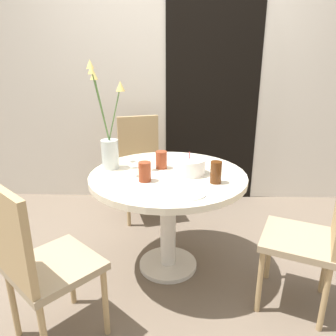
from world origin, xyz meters
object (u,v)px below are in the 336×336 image
Objects in this scene: birthday_cake at (189,166)px; drink_glass_2 at (216,172)px; side_plate at (190,194)px; drink_glass_0 at (145,172)px; chair_far_back at (37,259)px; drink_glass_1 at (161,160)px; chair_near_front at (141,161)px; chair_right_flank at (316,230)px; flower_vase at (108,139)px.

birthday_cake is 1.56× the size of drink_glass_2.
birthday_cake reaches higher than side_plate.
drink_glass_0 is at bearing 177.72° from drink_glass_2.
drink_glass_0 is at bearing 143.70° from side_plate.
side_plate is (0.74, 0.35, 0.20)m from chair_far_back.
drink_glass_1 is at bearing 150.91° from birthday_cake.
side_plate is 1.41× the size of drink_glass_0.
drink_glass_1 is (0.09, 0.24, -0.00)m from drink_glass_0.
birthday_cake is 0.34m from side_plate.
chair_near_front is 1.66m from chair_right_flank.
chair_near_front is at bearing 108.73° from side_plate.
chair_near_front is at bearing -114.49° from chair_right_flank.
side_plate is at bearing -36.30° from drink_glass_0.
side_plate is 0.25m from drink_glass_2.
flower_vase is 5.81× the size of drink_glass_0.
chair_right_flank is 1.03m from drink_glass_0.
side_plate is (-0.70, 0.03, 0.20)m from chair_right_flank.
chair_far_back and chair_right_flank have the same top height.
side_plate is 1.28× the size of drink_glass_2.
side_plate is at bearing -90.50° from birthday_cake.
drink_glass_1 is at bearing 69.88° from drink_glass_0.
chair_near_front is 1.29× the size of flower_vase.
flower_vase reaches higher than chair_near_front.
chair_near_front is 0.87m from flower_vase.
chair_far_back is 1.48m from chair_right_flank.
chair_right_flank is 4.35× the size of birthday_cake.
flower_vase is at bearing 159.93° from drink_glass_2.
chair_right_flank is 0.73m from side_plate.
chair_right_flank is 6.81× the size of drink_glass_2.
chair_far_back is 4.35× the size of birthday_cake.
drink_glass_0 is (0.47, 0.55, 0.25)m from chair_far_back.
drink_glass_0 is (-0.98, 0.23, 0.25)m from chair_right_flank.
flower_vase is at bearing 170.06° from birthday_cake.
flower_vase is 0.38m from drink_glass_1.
chair_far_back is 6.81× the size of drink_glass_2.
chair_right_flank is at bearing -125.90° from chair_far_back.
drink_glass_1 is (0.35, 0.01, -0.14)m from flower_vase.
side_plate is 1.44× the size of drink_glass_1.
chair_near_front is 1.59m from chair_far_back.
birthday_cake is 0.30× the size of flower_vase.
chair_near_front is 0.98m from birthday_cake.
drink_glass_0 is 0.26m from drink_glass_1.
birthday_cake is 1.73× the size of drink_glass_0.
birthday_cake is at bearing 27.23° from drink_glass_0.
chair_right_flank is at bearing -20.74° from flower_vase.
side_plate is at bearing -67.69° from drink_glass_1.
chair_far_back is at bearing -137.13° from birthday_cake.
drink_glass_1 is (0.56, 0.79, 0.25)m from chair_far_back.
drink_glass_0 reaches higher than side_plate.
drink_glass_1 is (-0.18, 0.44, 0.05)m from side_plate.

